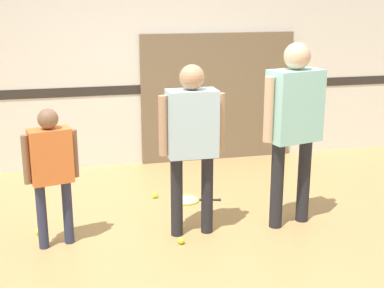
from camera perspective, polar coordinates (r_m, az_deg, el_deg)
name	(u,v)px	position (r m, az deg, el deg)	size (l,w,h in m)	color
ground_plane	(194,229)	(5.36, 0.21, -9.02)	(16.00, 16.00, 0.00)	tan
wall_back	(153,45)	(7.13, -4.23, 10.45)	(16.00, 0.07, 3.20)	silver
wall_panel	(218,97)	(7.37, 2.78, 4.98)	(2.13, 0.05, 1.75)	#756047
person_instructor	(192,132)	(4.92, 0.00, 1.26)	(0.62, 0.25, 1.64)	#232328
person_student_left	(51,163)	(4.90, -14.79, -1.97)	(0.48, 0.28, 1.29)	#2D334C
person_student_right	(294,115)	(5.22, 10.84, 3.02)	(0.67, 0.39, 1.81)	#232328
racket_spare_on_floor	(188,200)	(6.04, -0.48, -5.96)	(0.57, 0.38, 0.03)	#C6D838
tennis_ball_near_instructor	(181,241)	(5.04, -1.17, -10.26)	(0.07, 0.07, 0.07)	#CCE038
tennis_ball_by_spare_racket	(179,192)	(6.21, -1.38, -5.14)	(0.07, 0.07, 0.07)	#CCE038
tennis_ball_stray_left	(155,195)	(6.12, -3.97, -5.48)	(0.07, 0.07, 0.07)	#CCE038
tennis_ball_stray_right	(39,232)	(5.42, -16.01, -8.97)	(0.07, 0.07, 0.07)	#CCE038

